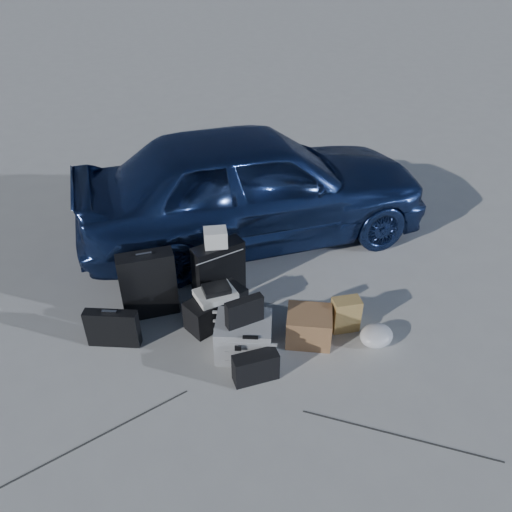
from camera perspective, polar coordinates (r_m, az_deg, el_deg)
The scene contains 15 objects.
ground at distance 4.88m, azimuth -0.64°, elevation -11.48°, with size 60.00×60.00×0.00m, color #A2A29D.
car at distance 6.25m, azimuth -0.25°, elevation 8.14°, with size 1.75×4.34×1.48m, color navy.
pelican_case at distance 4.80m, azimuth -1.41°, elevation -9.21°, with size 0.52×0.43×0.38m, color #97999C.
laptop_bag at distance 4.58m, azimuth -1.32°, elevation -6.34°, with size 0.36×0.09×0.27m, color black.
briefcase at distance 5.07m, azimuth -16.06°, elevation -7.93°, with size 0.51×0.11×0.40m, color black.
suitcase_left at distance 5.25m, azimuth -12.20°, elevation -3.21°, with size 0.56×0.20×0.73m, color black.
suitcase_right at distance 5.39m, azimuth -4.26°, elevation -1.72°, with size 0.56×0.20×0.67m, color black.
white_carton at distance 5.15m, azimuth -4.64°, elevation 2.10°, with size 0.23×0.19×0.19m, color silver.
duffel_bag at distance 5.17m, azimuth -4.56°, elevation -6.00°, with size 0.65×0.28×0.32m, color black.
flat_box_white at distance 5.03m, azimuth -4.65°, elevation -4.39°, with size 0.39×0.29×0.07m, color silver.
flat_box_black at distance 5.00m, azimuth -4.54°, elevation -3.77°, with size 0.27×0.19×0.06m, color black.
kraft_bag at distance 5.13m, azimuth 10.20°, elevation -6.58°, with size 0.28×0.17×0.37m, color #A78C48.
cardboard_box at distance 4.97m, azimuth 6.06°, elevation -7.99°, with size 0.43×0.38×0.33m, color #8E5A3E.
plastic_bag at distance 5.09m, azimuth 13.58°, elevation -8.84°, with size 0.34×0.29×0.19m, color silver.
messenger_bag at distance 4.59m, azimuth -0.04°, elevation -12.59°, with size 0.41×0.15×0.29m, color black.
Camera 1 is at (-0.97, -3.26, 3.49)m, focal length 35.00 mm.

